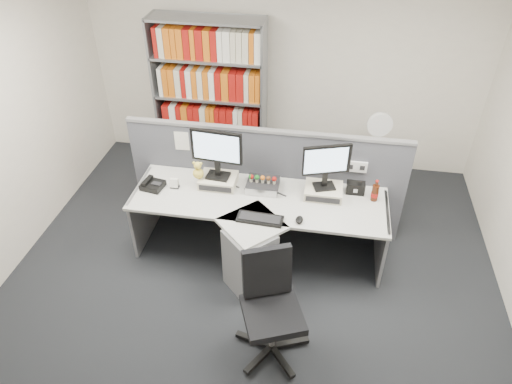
% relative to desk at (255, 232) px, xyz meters
% --- Properties ---
extents(ground, '(5.50, 5.50, 0.00)m').
position_rel_desk_xyz_m(ground, '(0.00, -0.60, -0.46)').
color(ground, '#23262A').
rests_on(ground, ground).
extents(room_shell, '(5.04, 5.54, 2.72)m').
position_rel_desk_xyz_m(room_shell, '(0.00, -0.60, 1.33)').
color(room_shell, silver).
rests_on(room_shell, ground).
extents(partition, '(3.00, 0.08, 1.27)m').
position_rel_desk_xyz_m(partition, '(0.00, 0.65, 0.19)').
color(partition, '#4F515A').
rests_on(partition, ground).
extents(desk, '(2.60, 1.20, 0.72)m').
position_rel_desk_xyz_m(desk, '(0.00, 0.00, 0.00)').
color(desk, beige).
rests_on(desk, ground).
extents(monitor_riser_left, '(0.38, 0.31, 0.10)m').
position_rel_desk_xyz_m(monitor_riser_left, '(-0.46, 0.38, 0.31)').
color(monitor_riser_left, beige).
rests_on(monitor_riser_left, desk).
extents(monitor_riser_right, '(0.38, 0.31, 0.10)m').
position_rel_desk_xyz_m(monitor_riser_right, '(0.64, 0.38, 0.31)').
color(monitor_riser_right, beige).
rests_on(monitor_riser_right, desk).
extents(monitor_left, '(0.53, 0.19, 0.54)m').
position_rel_desk_xyz_m(monitor_left, '(-0.46, 0.38, 0.69)').
color(monitor_left, black).
rests_on(monitor_left, monitor_riser_left).
extents(monitor_right, '(0.46, 0.21, 0.49)m').
position_rel_desk_xyz_m(monitor_right, '(0.64, 0.38, 0.65)').
color(monitor_right, black).
rests_on(monitor_right, monitor_riser_right).
extents(desktop_pc, '(0.33, 0.29, 0.09)m').
position_rel_desk_xyz_m(desktop_pc, '(0.01, 0.39, 0.31)').
color(desktop_pc, black).
rests_on(desktop_pc, desk).
extents(figurines, '(0.29, 0.05, 0.09)m').
position_rel_desk_xyz_m(figurines, '(-0.01, 0.38, 0.40)').
color(figurines, beige).
rests_on(figurines, desktop_pc).
extents(keyboard, '(0.45, 0.19, 0.03)m').
position_rel_desk_xyz_m(keyboard, '(0.07, -0.11, 0.28)').
color(keyboard, black).
rests_on(keyboard, desk).
extents(mouse, '(0.07, 0.11, 0.04)m').
position_rel_desk_xyz_m(mouse, '(0.44, -0.07, 0.29)').
color(mouse, black).
rests_on(mouse, desk).
extents(desk_phone, '(0.25, 0.23, 0.09)m').
position_rel_desk_xyz_m(desk_phone, '(-1.13, 0.21, 0.30)').
color(desk_phone, black).
rests_on(desk_phone, desk).
extents(desk_calendar, '(0.09, 0.07, 0.11)m').
position_rel_desk_xyz_m(desk_calendar, '(-0.90, 0.25, 0.31)').
color(desk_calendar, black).
rests_on(desk_calendar, desk).
extents(plush_toy, '(0.11, 0.11, 0.20)m').
position_rel_desk_xyz_m(plush_toy, '(-0.65, 0.33, 0.45)').
color(plush_toy, '#DBC449').
rests_on(plush_toy, monitor_riser_left).
extents(speaker, '(0.19, 0.10, 0.13)m').
position_rel_desk_xyz_m(speaker, '(0.96, 0.48, 0.33)').
color(speaker, black).
rests_on(speaker, desk).
extents(cola_bottle, '(0.07, 0.07, 0.24)m').
position_rel_desk_xyz_m(cola_bottle, '(1.15, 0.39, 0.35)').
color(cola_bottle, '#3F190A').
rests_on(cola_bottle, desk).
extents(shelving_unit, '(1.41, 0.40, 2.00)m').
position_rel_desk_xyz_m(shelving_unit, '(-0.90, 1.85, 0.52)').
color(shelving_unit, gray).
rests_on(shelving_unit, ground).
extents(filing_cabinet, '(0.45, 0.61, 0.70)m').
position_rel_desk_xyz_m(filing_cabinet, '(1.20, 1.40, -0.11)').
color(filing_cabinet, gray).
rests_on(filing_cabinet, ground).
extents(desk_fan, '(0.29, 0.17, 0.49)m').
position_rel_desk_xyz_m(desk_fan, '(1.20, 1.40, 0.55)').
color(desk_fan, white).
rests_on(desk_fan, filing_cabinet).
extents(office_chair, '(0.66, 0.65, 1.00)m').
position_rel_desk_xyz_m(office_chair, '(0.29, -0.95, 0.08)').
color(office_chair, silver).
rests_on(office_chair, ground).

